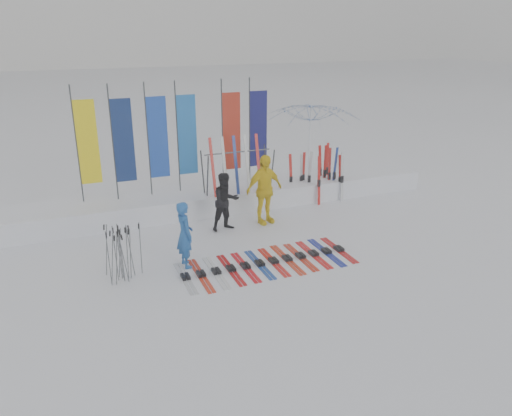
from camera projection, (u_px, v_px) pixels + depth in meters
name	position (u px, v px, depth m)	size (l,w,h in m)	color
ground	(275.00, 274.00, 11.16)	(120.00, 120.00, 0.00)	white
snow_bank	(212.00, 199.00, 15.05)	(14.00, 1.60, 0.60)	white
person_blue	(185.00, 235.00, 11.28)	(0.57, 0.37, 1.56)	#1C54A5
person_black	(226.00, 202.00, 13.31)	(0.77, 0.60, 1.59)	black
person_yellow	(264.00, 190.00, 13.74)	(1.14, 0.48, 1.95)	yellow
tent_canopy	(310.00, 144.00, 16.86)	(3.16, 3.22, 2.89)	white
ski_row	(267.00, 262.00, 11.62)	(4.06, 1.70, 0.07)	#B7B9BF
pole_cluster	(121.00, 254.00, 10.72)	(0.80, 0.66, 1.26)	#595B60
feather_flags	(176.00, 136.00, 14.27)	(5.57, 0.20, 3.20)	#383A3F
ski_rack	(238.00, 165.00, 14.57)	(2.04, 0.80, 1.23)	#383A3F
upright_skis	(320.00, 174.00, 15.79)	(1.54, 1.01, 1.68)	red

